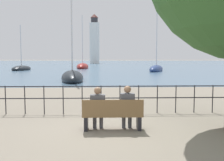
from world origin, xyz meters
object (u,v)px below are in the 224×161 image
at_px(seated_person_left, 98,106).
at_px(sailboat_0, 22,69).
at_px(sailboat_1, 72,77).
at_px(seated_person_right, 127,106).
at_px(harbor_lighthouse, 94,41).
at_px(park_bench, 113,115).
at_px(sailboat_4, 156,69).
at_px(sailboat_5, 83,67).

bearing_deg(seated_person_left, sailboat_0, 110.86).
bearing_deg(sailboat_1, seated_person_right, -84.94).
relative_size(sailboat_0, harbor_lighthouse, 0.39).
relative_size(park_bench, seated_person_left, 1.39).
height_order(seated_person_left, harbor_lighthouse, harbor_lighthouse).
bearing_deg(park_bench, sailboat_0, 111.37).
height_order(sailboat_4, sailboat_5, sailboat_5).
bearing_deg(seated_person_right, seated_person_left, 179.98).
height_order(sailboat_0, sailboat_5, sailboat_5).
xyz_separation_m(seated_person_left, harbor_lighthouse, (-3.83, 103.44, 9.34)).
bearing_deg(seated_person_right, sailboat_1, 102.54).
bearing_deg(sailboat_5, harbor_lighthouse, 90.08).
bearing_deg(sailboat_4, sailboat_1, -102.16).
distance_m(park_bench, sailboat_5, 46.80).
height_order(seated_person_left, sailboat_5, sailboat_5).
xyz_separation_m(seated_person_right, harbor_lighthouse, (-4.68, 103.44, 9.32)).
height_order(seated_person_right, sailboat_4, sailboat_4).
bearing_deg(sailboat_1, harbor_lighthouse, 83.24).
bearing_deg(sailboat_4, seated_person_left, -83.74).
bearing_deg(seated_person_right, harbor_lighthouse, 92.59).
distance_m(sailboat_1, harbor_lighthouse, 87.86).
distance_m(park_bench, sailboat_1, 16.51).
xyz_separation_m(seated_person_right, sailboat_5, (-5.18, 46.48, -0.33)).
bearing_deg(seated_person_left, sailboat_4, 75.33).
xyz_separation_m(seated_person_left, sailboat_4, (8.90, 33.97, -0.35)).
relative_size(park_bench, seated_person_right, 1.36).
distance_m(sailboat_0, sailboat_5, 13.02).
height_order(park_bench, sailboat_1, sailboat_1).
height_order(sailboat_4, harbor_lighthouse, harbor_lighthouse).
height_order(sailboat_0, sailboat_4, sailboat_4).
bearing_deg(park_bench, sailboat_1, 101.04).
distance_m(seated_person_right, sailboat_1, 16.52).
bearing_deg(seated_person_left, sailboat_5, 95.33).
bearing_deg(sailboat_5, seated_person_right, -83.05).
height_order(sailboat_0, sailboat_1, sailboat_1).
xyz_separation_m(sailboat_0, harbor_lighthouse, (10.88, 64.83, 9.75)).
bearing_deg(harbor_lighthouse, seated_person_left, -87.88).
bearing_deg(seated_person_left, sailboat_1, 99.64).
height_order(seated_person_left, sailboat_0, sailboat_0).
height_order(sailboat_1, harbor_lighthouse, harbor_lighthouse).
relative_size(park_bench, harbor_lighthouse, 0.08).
bearing_deg(park_bench, seated_person_right, 10.05).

